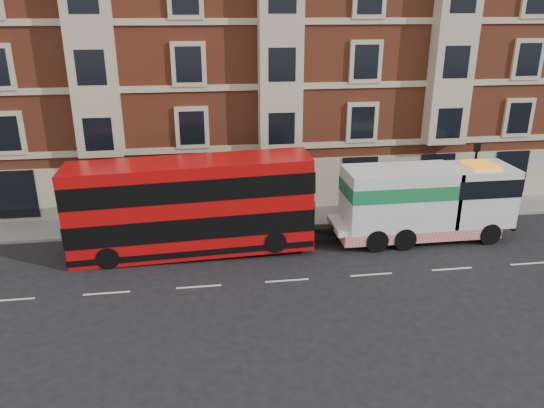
{
  "coord_description": "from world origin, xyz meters",
  "views": [
    {
      "loc": [
        -3.73,
        -21.14,
        11.77
      ],
      "look_at": [
        -0.11,
        4.0,
        2.27
      ],
      "focal_mm": 35.0,
      "sensor_mm": 36.0,
      "label": 1
    }
  ],
  "objects": [
    {
      "name": "ground",
      "position": [
        0.0,
        0.0,
        0.0
      ],
      "size": [
        120.0,
        120.0,
        0.0
      ],
      "primitive_type": "plane",
      "color": "black",
      "rests_on": "ground"
    },
    {
      "name": "lamp_post_west",
      "position": [
        -6.0,
        6.2,
        2.68
      ],
      "size": [
        0.35,
        0.15,
        4.35
      ],
      "color": "black",
      "rests_on": "sidewalk"
    },
    {
      "name": "pedestrian",
      "position": [
        -10.09,
        7.68,
        1.02
      ],
      "size": [
        0.73,
        0.59,
        1.75
      ],
      "primitive_type": "imported",
      "rotation": [
        0.0,
        0.0,
        -0.31
      ],
      "color": "black",
      "rests_on": "sidewalk"
    },
    {
      "name": "victorian_terrace",
      "position": [
        0.5,
        15.0,
        10.07
      ],
      "size": [
        45.0,
        12.0,
        20.4
      ],
      "color": "brown",
      "rests_on": "ground"
    },
    {
      "name": "tow_truck",
      "position": [
        7.86,
        3.65,
        2.11
      ],
      "size": [
        9.54,
        2.82,
        3.97
      ],
      "color": "silver",
      "rests_on": "ground"
    },
    {
      "name": "lamp_post_east",
      "position": [
        12.0,
        6.2,
        2.68
      ],
      "size": [
        0.35,
        0.15,
        4.35
      ],
      "color": "black",
      "rests_on": "sidewalk"
    },
    {
      "name": "sidewalk",
      "position": [
        0.0,
        7.5,
        0.07
      ],
      "size": [
        90.0,
        3.0,
        0.15
      ],
      "primitive_type": "cube",
      "color": "slate",
      "rests_on": "ground"
    },
    {
      "name": "double_decker_bus",
      "position": [
        -4.2,
        3.65,
        2.55
      ],
      "size": [
        11.91,
        2.73,
        4.82
      ],
      "color": "#BF0A0B",
      "rests_on": "ground"
    }
  ]
}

